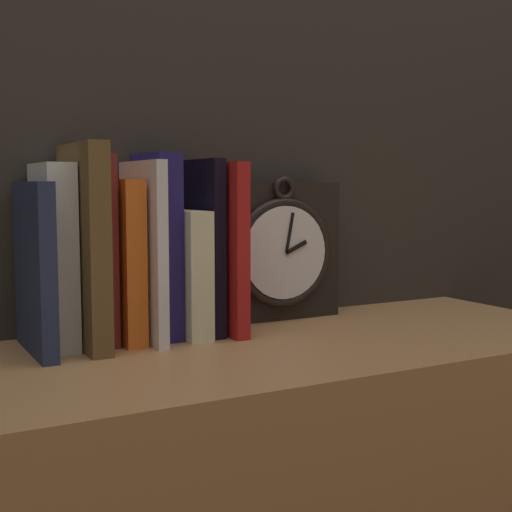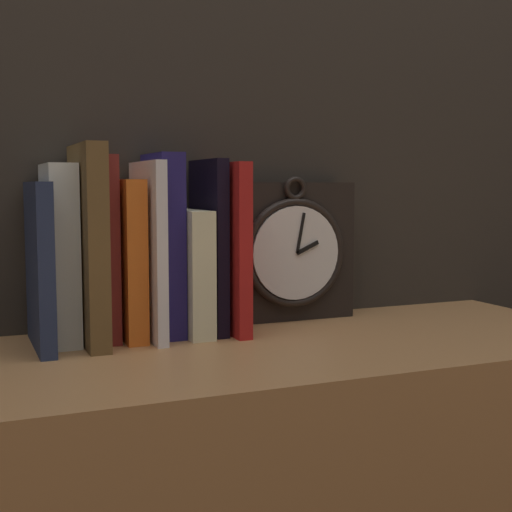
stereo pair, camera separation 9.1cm
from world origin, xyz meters
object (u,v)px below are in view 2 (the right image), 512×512
at_px(clock, 288,251).
at_px(book_slot1_white, 60,254).
at_px(book_slot7_cream, 189,272).
at_px(book_slot3_maroon, 105,248).
at_px(book_slot8_black, 208,246).
at_px(book_slot2_brown, 88,245).
at_px(book_slot0_navy, 39,265).
at_px(book_slot6_navy, 163,245).
at_px(book_slot5_white, 148,250).
at_px(book_slot4_orange, 127,259).
at_px(book_slot9_red, 227,248).

bearing_deg(clock, book_slot1_white, -175.08).
distance_m(clock, book_slot7_cream, 0.18).
bearing_deg(book_slot3_maroon, book_slot8_black, -2.53).
height_order(book_slot2_brown, book_slot7_cream, book_slot2_brown).
height_order(clock, book_slot1_white, book_slot1_white).
height_order(clock, book_slot8_black, book_slot8_black).
bearing_deg(clock, book_slot0_navy, -172.28).
bearing_deg(book_slot6_navy, book_slot8_black, -4.57).
xyz_separation_m(book_slot5_white, book_slot8_black, (0.09, 0.01, 0.00)).
bearing_deg(book_slot4_orange, book_slot3_maroon, 166.41).
bearing_deg(book_slot3_maroon, book_slot1_white, -177.90).
height_order(book_slot2_brown, book_slot6_navy, book_slot2_brown).
height_order(clock, book_slot4_orange, clock).
bearing_deg(book_slot5_white, book_slot4_orange, 157.37).
relative_size(book_slot5_white, book_slot9_red, 1.00).
bearing_deg(book_slot2_brown, book_slot7_cream, 4.31).
relative_size(book_slot3_maroon, book_slot8_black, 1.01).
xyz_separation_m(clock, book_slot5_white, (-0.23, -0.05, 0.01)).
xyz_separation_m(book_slot7_cream, book_slot8_black, (0.03, 0.00, 0.03)).
bearing_deg(book_slot6_navy, clock, 7.98).
relative_size(book_slot2_brown, book_slot8_black, 1.07).
distance_m(clock, book_slot5_white, 0.24).
bearing_deg(book_slot6_navy, book_slot2_brown, -169.10).
height_order(book_slot6_navy, book_slot9_red, book_slot6_navy).
distance_m(book_slot2_brown, book_slot6_navy, 0.11).
xyz_separation_m(book_slot0_navy, book_slot5_white, (0.14, 0.01, 0.01)).
bearing_deg(book_slot0_navy, book_slot8_black, 4.11).
height_order(book_slot2_brown, book_slot9_red, book_slot2_brown).
distance_m(book_slot2_brown, book_slot8_black, 0.17).
relative_size(clock, book_slot1_white, 0.94).
bearing_deg(book_slot2_brown, book_slot1_white, 150.06).
bearing_deg(book_slot1_white, book_slot4_orange, -3.07).
distance_m(book_slot1_white, book_slot2_brown, 0.04).
relative_size(book_slot3_maroon, book_slot6_navy, 0.98).
relative_size(book_slot4_orange, book_slot6_navy, 0.86).
bearing_deg(book_slot4_orange, book_slot8_black, 0.24).
relative_size(book_slot0_navy, book_slot3_maroon, 0.86).
distance_m(book_slot4_orange, book_slot6_navy, 0.06).
relative_size(book_slot6_navy, book_slot9_red, 1.05).
relative_size(book_slot4_orange, book_slot8_black, 0.88).
bearing_deg(book_slot0_navy, book_slot1_white, 36.48).
bearing_deg(book_slot8_black, book_slot6_navy, 175.43).
xyz_separation_m(clock, book_slot9_red, (-0.12, -0.04, 0.01)).
bearing_deg(book_slot6_navy, book_slot7_cream, -16.16).
relative_size(clock, book_slot9_red, 0.92).
relative_size(book_slot2_brown, book_slot3_maroon, 1.05).
relative_size(clock, book_slot0_navy, 1.04).
relative_size(book_slot1_white, book_slot3_maroon, 0.95).
xyz_separation_m(book_slot2_brown, book_slot3_maroon, (0.03, 0.02, -0.01)).
bearing_deg(book_slot6_navy, book_slot0_navy, -172.59).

